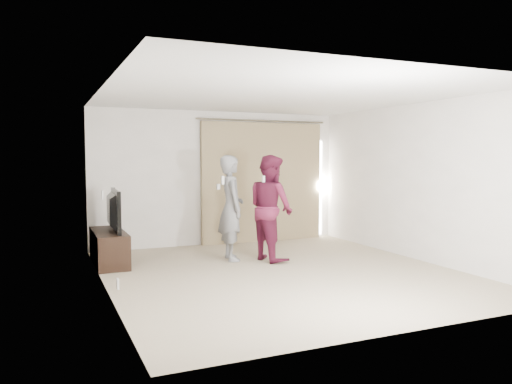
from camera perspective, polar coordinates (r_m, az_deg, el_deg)
floor at (r=7.49m, az=2.95°, el=-9.19°), size 5.50×5.50×0.00m
wall_back at (r=9.84m, az=-4.17°, el=1.61°), size 5.00×0.04×2.60m
wall_left at (r=6.58m, az=-16.90°, el=0.27°), size 0.04×5.50×2.60m
ceiling at (r=7.34m, az=3.02°, el=10.97°), size 5.00×5.50×0.01m
curtain at (r=10.12m, az=0.85°, el=1.14°), size 2.80×0.11×2.46m
tv_console at (r=8.36m, az=-16.46°, el=-6.10°), size 0.48×1.38×0.53m
tv at (r=8.28m, az=-16.54°, el=-2.03°), size 0.21×1.16×0.66m
scratching_post at (r=9.12m, az=-16.00°, el=-5.65°), size 0.38×0.38×0.50m
person_man at (r=8.27m, az=-2.86°, el=-1.82°), size 0.48×0.68×1.74m
person_woman at (r=8.25m, az=1.70°, el=-1.80°), size 0.79×0.95×1.75m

